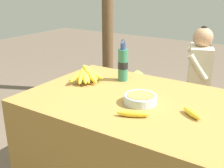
{
  "coord_description": "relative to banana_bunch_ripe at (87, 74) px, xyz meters",
  "views": [
    {
      "loc": [
        0.75,
        -1.44,
        1.47
      ],
      "look_at": [
        -0.21,
        0.05,
        0.83
      ],
      "focal_mm": 45.0,
      "sensor_mm": 36.0,
      "label": 1
    }
  ],
  "objects": [
    {
      "name": "serving_bowl",
      "position": [
        0.49,
        -0.13,
        -0.03
      ],
      "size": [
        0.2,
        0.2,
        0.06
      ],
      "color": "silver",
      "rests_on": "market_counter"
    },
    {
      "name": "wooden_bench",
      "position": [
        0.26,
        1.13,
        -0.48
      ],
      "size": [
        1.65,
        0.32,
        0.45
      ],
      "color": "brown",
      "rests_on": "ground_plane"
    },
    {
      "name": "banana_bunch_ripe",
      "position": [
        0.0,
        0.0,
        0.0
      ],
      "size": [
        0.18,
        0.28,
        0.14
      ],
      "color": "#4C381E",
      "rests_on": "market_counter"
    },
    {
      "name": "water_bottle",
      "position": [
        0.19,
        0.17,
        0.06
      ],
      "size": [
        0.07,
        0.07,
        0.31
      ],
      "color": "#337556",
      "rests_on": "market_counter"
    },
    {
      "name": "loose_banana_front",
      "position": [
        0.55,
        -0.32,
        -0.05
      ],
      "size": [
        0.18,
        0.11,
        0.04
      ],
      "rotation": [
        0.0,
        0.0,
        0.43
      ],
      "color": "yellow",
      "rests_on": "market_counter"
    },
    {
      "name": "seated_vendor",
      "position": [
        0.46,
        1.09,
        -0.21
      ],
      "size": [
        0.47,
        0.43,
        1.1
      ],
      "rotation": [
        0.0,
        0.0,
        3.47
      ],
      "color": "#473828",
      "rests_on": "ground_plane"
    },
    {
      "name": "loose_banana_side",
      "position": [
        0.81,
        -0.14,
        -0.05
      ],
      "size": [
        0.14,
        0.12,
        0.04
      ],
      "rotation": [
        0.0,
        0.0,
        -0.64
      ],
      "color": "yellow",
      "rests_on": "market_counter"
    },
    {
      "name": "banana_bunch_green",
      "position": [
        -0.17,
        1.14,
        -0.35
      ],
      "size": [
        0.16,
        0.27,
        0.12
      ],
      "color": "#4C381E",
      "rests_on": "wooden_bench"
    },
    {
      "name": "market_counter",
      "position": [
        0.44,
        -0.08,
        -0.46
      ],
      "size": [
        1.37,
        0.94,
        0.79
      ],
      "color": "olive",
      "rests_on": "ground_plane"
    }
  ]
}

